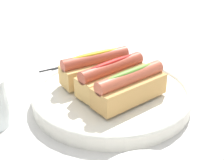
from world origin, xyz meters
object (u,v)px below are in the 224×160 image
Objects in this scene: serving_bowl at (112,95)px; hotdog_front at (96,67)px; hotdog_back at (112,76)px; hotdog_side at (130,87)px; chopstick_far at (89,59)px; chopstick_near at (79,62)px.

serving_bowl is 2.05× the size of hotdog_front.
hotdog_side is at bearing 109.25° from hotdog_back.
serving_bowl reaches higher than chopstick_far.
chopstick_far is at bearing -88.34° from hotdog_side.
chopstick_near is 1.00× the size of chopstick_far.
chopstick_near is at bearing 3.83° from chopstick_far.
hotdog_back is 0.72× the size of chopstick_far.
hotdog_side reaches higher than chopstick_near.
hotdog_front reaches higher than chopstick_far.
hotdog_back is at bearing -70.75° from hotdog_side.
chopstick_far is at bearing -170.46° from chopstick_near.
serving_bowl is 2.04× the size of hotdog_side.
serving_bowl is 0.07m from hotdog_front.
serving_bowl is at bearing 83.00° from chopstick_near.
hotdog_front is at bearing 63.02° from chopstick_far.
hotdog_side is 0.72× the size of chopstick_far.
serving_bowl is at bearing 69.53° from chopstick_far.
hotdog_side is at bearing 109.25° from hotdog_front.
serving_bowl is 0.23m from chopstick_far.
hotdog_back is (-0.02, 0.05, 0.00)m from hotdog_front.
chopstick_near is (0.02, -0.22, -0.01)m from serving_bowl.
chopstick_near is at bearing -89.35° from hotdog_front.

